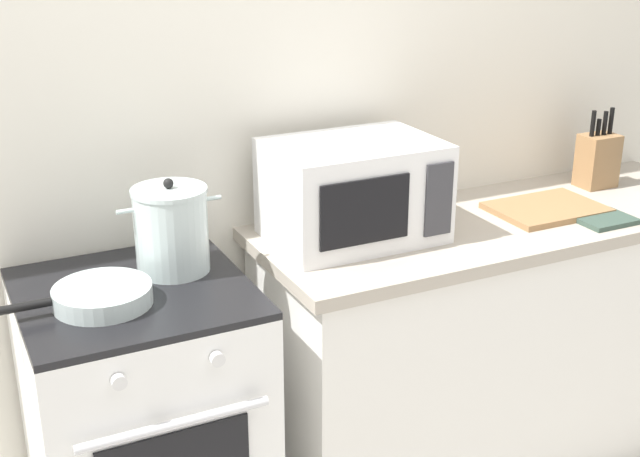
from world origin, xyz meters
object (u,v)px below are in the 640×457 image
at_px(stock_pot, 171,230).
at_px(knife_block, 598,159).
at_px(stove, 146,437).
at_px(microwave, 353,191).
at_px(frying_pan, 100,296).
at_px(oven_mitt, 605,220).
at_px(cutting_board, 547,209).

distance_m(stock_pot, knife_block, 1.59).
height_order(stove, microwave, microwave).
relative_size(frying_pan, knife_block, 1.59).
height_order(knife_block, oven_mitt, knife_block).
bearing_deg(oven_mitt, microwave, 163.23).
distance_m(stove, cutting_board, 1.47).
relative_size(cutting_board, knife_block, 1.27).
bearing_deg(microwave, stove, -173.55).
bearing_deg(stock_pot, stove, -150.37).
xyz_separation_m(stock_pot, cutting_board, (1.25, -0.08, -0.11)).
bearing_deg(frying_pan, stove, 29.58).
bearing_deg(cutting_board, stove, -179.95).
relative_size(microwave, cutting_board, 1.39).
xyz_separation_m(microwave, oven_mitt, (0.79, -0.24, -0.14)).
bearing_deg(oven_mitt, stock_pot, 170.14).
xyz_separation_m(stove, cutting_board, (1.39, 0.00, 0.47)).
xyz_separation_m(stove, knife_block, (1.73, 0.14, 0.56)).
xyz_separation_m(microwave, cutting_board, (0.69, -0.08, -0.14)).
bearing_deg(frying_pan, microwave, 9.57).
bearing_deg(knife_block, frying_pan, -173.86).
bearing_deg(stove, knife_block, 4.67).
height_order(stove, oven_mitt, oven_mitt).
xyz_separation_m(stove, stock_pot, (0.13, 0.08, 0.58)).
bearing_deg(microwave, oven_mitt, -16.77).
bearing_deg(stove, microwave, 6.45).
xyz_separation_m(cutting_board, oven_mitt, (0.10, -0.16, -0.00)).
xyz_separation_m(stock_pot, oven_mitt, (1.36, -0.24, -0.11)).
xyz_separation_m(frying_pan, knife_block, (1.83, 0.20, 0.07)).
distance_m(stove, knife_block, 1.82).
relative_size(stock_pot, cutting_board, 0.81).
xyz_separation_m(cutting_board, knife_block, (0.34, 0.14, 0.09)).
relative_size(stove, cutting_board, 2.56).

